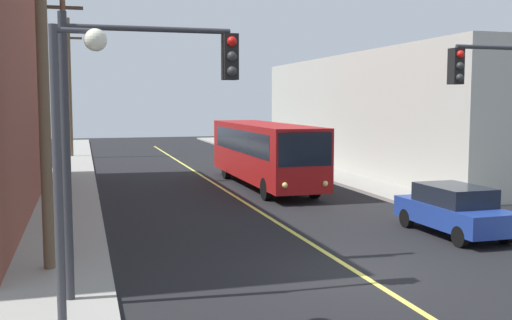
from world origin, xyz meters
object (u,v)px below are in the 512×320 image
utility_pole_near (41,8)px  utility_pole_mid (65,71)px  utility_pole_far (69,81)px  fire_hydrant (460,202)px  traffic_signal_left_corner (141,103)px  street_lamp_left (70,135)px  city_bus (264,151)px  parked_car_blue (454,209)px

utility_pole_near → utility_pole_mid: size_ratio=1.13×
utility_pole_near → utility_pole_far: 32.63m
utility_pole_near → fire_hydrant: size_ratio=14.03×
traffic_signal_left_corner → street_lamp_left: bearing=-125.5°
city_bus → parked_car_blue: bearing=-77.9°
street_lamp_left → fire_hydrant: bearing=31.1°
traffic_signal_left_corner → utility_pole_mid: bearing=95.8°
parked_car_blue → fire_hydrant: bearing=51.9°
traffic_signal_left_corner → street_lamp_left: traffic_signal_left_corner is taller
city_bus → utility_pole_far: 21.74m
city_bus → utility_pole_near: bearing=-125.5°
utility_pole_near → traffic_signal_left_corner: bearing=-51.8°
utility_pole_far → utility_pole_near: bearing=-90.0°
parked_car_blue → utility_pole_mid: bearing=127.8°
city_bus → traffic_signal_left_corner: size_ratio=2.03×
city_bus → fire_hydrant: bearing=-65.0°
city_bus → fire_hydrant: 11.07m
parked_car_blue → fire_hydrant: (1.97, 2.51, -0.26)m
utility_pole_far → fire_hydrant: size_ratio=12.42×
city_bus → traffic_signal_left_corner: 18.09m
city_bus → parked_car_blue: city_bus is taller
utility_pole_near → parked_car_blue: bearing=5.0°
utility_pole_near → utility_pole_mid: 16.96m
parked_car_blue → street_lamp_left: size_ratio=0.81×
parked_car_blue → utility_pole_near: utility_pole_near is taller
traffic_signal_left_corner → street_lamp_left: size_ratio=1.09×
fire_hydrant → utility_pole_far: bearing=116.3°
utility_pole_near → utility_pole_far: bearing=90.0°
traffic_signal_left_corner → fire_hydrant: size_ratio=7.14×
traffic_signal_left_corner → utility_pole_near: bearing=128.2°
utility_pole_mid → utility_pole_near: bearing=-90.3°
utility_pole_mid → street_lamp_left: utility_pole_mid is taller
traffic_signal_left_corner → fire_hydrant: 14.26m
traffic_signal_left_corner → fire_hydrant: bearing=27.0°
utility_pole_near → traffic_signal_left_corner: 4.07m
parked_car_blue → utility_pole_mid: (-12.30, 15.85, 5.02)m
traffic_signal_left_corner → street_lamp_left: (-1.42, -1.98, -0.56)m
utility_pole_far → street_lamp_left: 37.32m
city_bus → street_lamp_left: (-9.03, -18.21, 1.92)m
street_lamp_left → parked_car_blue: bearing=26.1°
utility_pole_far → traffic_signal_left_corner: utility_pole_far is taller
parked_car_blue → utility_pole_far: bearing=111.4°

